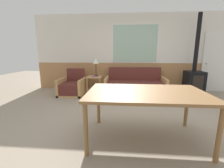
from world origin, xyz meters
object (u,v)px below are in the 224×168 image
at_px(side_table, 95,79).
at_px(dining_table, 146,96).
at_px(armchair, 73,87).
at_px(table_lamp, 96,62).
at_px(couch, 135,86).
at_px(wood_stove, 194,77).

bearing_deg(side_table, dining_table, -63.98).
distance_m(armchair, table_lamp, 1.14).
height_order(side_table, dining_table, dining_table).
bearing_deg(dining_table, table_lamp, 114.67).
height_order(couch, side_table, couch).
bearing_deg(couch, dining_table, -90.62).
relative_size(armchair, dining_table, 0.50).
xyz_separation_m(dining_table, wood_stove, (1.96, 2.83, -0.12)).
relative_size(armchair, wood_stove, 0.34).
height_order(couch, armchair, couch).
bearing_deg(table_lamp, side_table, -114.84).
xyz_separation_m(couch, table_lamp, (-1.33, 0.06, 0.80)).
height_order(table_lamp, dining_table, table_lamp).
relative_size(dining_table, wood_stove, 0.68).
height_order(couch, table_lamp, table_lamp).
distance_m(armchair, wood_stove, 4.00).
bearing_deg(side_table, armchair, -158.39).
bearing_deg(wood_stove, dining_table, -124.67).
bearing_deg(armchair, table_lamp, 12.45).
relative_size(couch, armchair, 2.27).
bearing_deg(couch, table_lamp, 177.44).
distance_m(side_table, wood_stove, 3.30).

